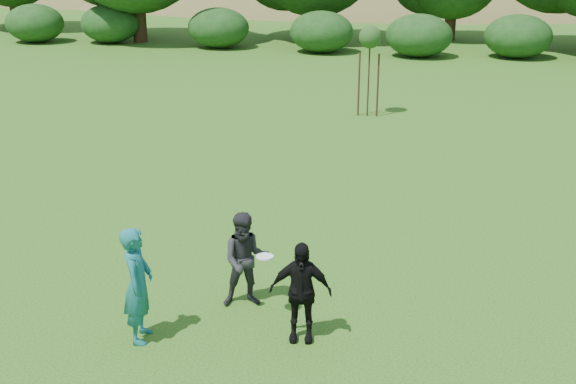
% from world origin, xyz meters
% --- Properties ---
extents(ground, '(120.00, 120.00, 0.00)m').
position_xyz_m(ground, '(0.00, 0.00, 0.00)').
color(ground, '#19470C').
rests_on(ground, ground).
extents(player_teal, '(0.54, 0.71, 1.76)m').
position_xyz_m(player_teal, '(-1.44, -0.62, 0.88)').
color(player_teal, '#166567').
rests_on(player_teal, ground).
extents(player_grey, '(0.90, 0.79, 1.56)m').
position_xyz_m(player_grey, '(-0.19, 0.69, 0.78)').
color(player_grey, '#262729').
rests_on(player_grey, ground).
extents(player_black, '(0.94, 0.48, 1.53)m').
position_xyz_m(player_black, '(0.84, -0.14, 0.77)').
color(player_black, black).
rests_on(player_black, ground).
extents(frisbee, '(0.27, 0.27, 0.04)m').
position_xyz_m(frisbee, '(0.20, 0.34, 1.03)').
color(frisbee, white).
rests_on(frisbee, ground).
extents(sapling, '(0.70, 0.70, 2.85)m').
position_xyz_m(sapling, '(0.42, 13.43, 2.42)').
color(sapling, '#361F15').
rests_on(sapling, ground).
extents(hillside, '(150.00, 72.00, 52.00)m').
position_xyz_m(hillside, '(-0.56, 68.45, -11.97)').
color(hillside, olive).
rests_on(hillside, ground).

